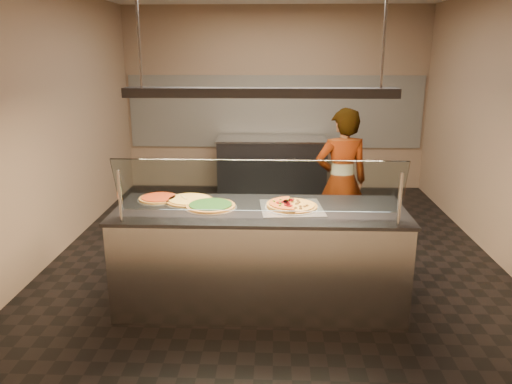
{
  "coord_description": "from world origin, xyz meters",
  "views": [
    {
      "loc": [
        -0.0,
        -5.42,
        2.29
      ],
      "look_at": [
        -0.17,
        -0.96,
        1.02
      ],
      "focal_mm": 35.0,
      "sensor_mm": 36.0,
      "label": 1
    }
  ],
  "objects_px": {
    "pizza_tomato": "(159,198)",
    "worker": "(341,181)",
    "perforated_tray": "(292,207)",
    "half_pizza_pepperoni": "(280,204)",
    "half_pizza_sausage": "(304,205)",
    "pizza_spatula": "(189,198)",
    "prep_table": "(272,166)",
    "pizza_cheese": "(189,200)",
    "sneeze_guard": "(259,187)",
    "heat_lamp_housing": "(260,93)",
    "pizza_spinach": "(211,206)",
    "serving_counter": "(260,257)"
  },
  "relations": [
    {
      "from": "worker",
      "to": "prep_table",
      "type": "bearing_deg",
      "value": -81.54
    },
    {
      "from": "pizza_spatula",
      "to": "pizza_tomato",
      "type": "bearing_deg",
      "value": 170.85
    },
    {
      "from": "prep_table",
      "to": "heat_lamp_housing",
      "type": "bearing_deg",
      "value": -91.31
    },
    {
      "from": "half_pizza_pepperoni",
      "to": "pizza_spatula",
      "type": "xyz_separation_m",
      "value": [
        -0.84,
        0.17,
        -0.01
      ]
    },
    {
      "from": "perforated_tray",
      "to": "worker",
      "type": "distance_m",
      "value": 1.44
    },
    {
      "from": "worker",
      "to": "serving_counter",
      "type": "bearing_deg",
      "value": 45.81
    },
    {
      "from": "half_pizza_pepperoni",
      "to": "half_pizza_sausage",
      "type": "relative_size",
      "value": 1.0
    },
    {
      "from": "pizza_cheese",
      "to": "pizza_tomato",
      "type": "distance_m",
      "value": 0.31
    },
    {
      "from": "prep_table",
      "to": "worker",
      "type": "distance_m",
      "value": 2.57
    },
    {
      "from": "sneeze_guard",
      "to": "pizza_tomato",
      "type": "xyz_separation_m",
      "value": [
        -0.97,
        0.59,
        -0.28
      ]
    },
    {
      "from": "perforated_tray",
      "to": "pizza_tomato",
      "type": "bearing_deg",
      "value": 169.99
    },
    {
      "from": "serving_counter",
      "to": "heat_lamp_housing",
      "type": "height_order",
      "value": "heat_lamp_housing"
    },
    {
      "from": "half_pizza_sausage",
      "to": "pizza_cheese",
      "type": "relative_size",
      "value": 1.0
    },
    {
      "from": "perforated_tray",
      "to": "worker",
      "type": "height_order",
      "value": "worker"
    },
    {
      "from": "perforated_tray",
      "to": "pizza_tomato",
      "type": "xyz_separation_m",
      "value": [
        -1.25,
        0.22,
        0.01
      ]
    },
    {
      "from": "half_pizza_pepperoni",
      "to": "pizza_tomato",
      "type": "relative_size",
      "value": 1.18
    },
    {
      "from": "prep_table",
      "to": "worker",
      "type": "height_order",
      "value": "worker"
    },
    {
      "from": "pizza_cheese",
      "to": "pizza_tomato",
      "type": "bearing_deg",
      "value": 169.85
    },
    {
      "from": "heat_lamp_housing",
      "to": "pizza_tomato",
      "type": "bearing_deg",
      "value": 165.74
    },
    {
      "from": "pizza_spatula",
      "to": "heat_lamp_housing",
      "type": "relative_size",
      "value": 0.11
    },
    {
      "from": "perforated_tray",
      "to": "pizza_spinach",
      "type": "bearing_deg",
      "value": -179.43
    },
    {
      "from": "pizza_tomato",
      "to": "pizza_spatula",
      "type": "distance_m",
      "value": 0.31
    },
    {
      "from": "half_pizza_sausage",
      "to": "pizza_tomato",
      "type": "bearing_deg",
      "value": 170.71
    },
    {
      "from": "half_pizza_pepperoni",
      "to": "worker",
      "type": "height_order",
      "value": "worker"
    },
    {
      "from": "pizza_cheese",
      "to": "prep_table",
      "type": "bearing_deg",
      "value": 77.99
    },
    {
      "from": "serving_counter",
      "to": "pizza_cheese",
      "type": "bearing_deg",
      "value": 163.93
    },
    {
      "from": "pizza_spinach",
      "to": "worker",
      "type": "height_order",
      "value": "worker"
    },
    {
      "from": "serving_counter",
      "to": "prep_table",
      "type": "xyz_separation_m",
      "value": [
        0.09,
        3.73,
        0.0
      ]
    },
    {
      "from": "perforated_tray",
      "to": "pizza_tomato",
      "type": "height_order",
      "value": "pizza_tomato"
    },
    {
      "from": "half_pizza_pepperoni",
      "to": "perforated_tray",
      "type": "bearing_deg",
      "value": 0.03
    },
    {
      "from": "pizza_tomato",
      "to": "prep_table",
      "type": "xyz_separation_m",
      "value": [
        1.05,
        3.49,
        -0.48
      ]
    },
    {
      "from": "pizza_spatula",
      "to": "pizza_spinach",
      "type": "bearing_deg",
      "value": -38.9
    },
    {
      "from": "pizza_spinach",
      "to": "pizza_spatula",
      "type": "height_order",
      "value": "pizza_spatula"
    },
    {
      "from": "half_pizza_pepperoni",
      "to": "prep_table",
      "type": "relative_size",
      "value": 0.26
    },
    {
      "from": "sneeze_guard",
      "to": "pizza_tomato",
      "type": "distance_m",
      "value": 1.17
    },
    {
      "from": "serving_counter",
      "to": "sneeze_guard",
      "type": "xyz_separation_m",
      "value": [
        -0.0,
        -0.34,
        0.76
      ]
    },
    {
      "from": "pizza_tomato",
      "to": "prep_table",
      "type": "relative_size",
      "value": 0.22
    },
    {
      "from": "perforated_tray",
      "to": "pizza_cheese",
      "type": "relative_size",
      "value": 1.26
    },
    {
      "from": "pizza_spatula",
      "to": "worker",
      "type": "relative_size",
      "value": 0.15
    },
    {
      "from": "pizza_cheese",
      "to": "heat_lamp_housing",
      "type": "relative_size",
      "value": 0.2
    },
    {
      "from": "sneeze_guard",
      "to": "half_pizza_pepperoni",
      "type": "relative_size",
      "value": 5.02
    },
    {
      "from": "pizza_tomato",
      "to": "worker",
      "type": "xyz_separation_m",
      "value": [
        1.86,
        1.08,
        -0.1
      ]
    },
    {
      "from": "half_pizza_pepperoni",
      "to": "pizza_cheese",
      "type": "distance_m",
      "value": 0.86
    },
    {
      "from": "perforated_tray",
      "to": "pizza_cheese",
      "type": "distance_m",
      "value": 0.97
    },
    {
      "from": "half_pizza_sausage",
      "to": "pizza_spatula",
      "type": "xyz_separation_m",
      "value": [
        -1.06,
        0.17,
        0.0
      ]
    },
    {
      "from": "half_pizza_sausage",
      "to": "prep_table",
      "type": "bearing_deg",
      "value": 94.69
    },
    {
      "from": "heat_lamp_housing",
      "to": "half_pizza_pepperoni",
      "type": "bearing_deg",
      "value": 8.11
    },
    {
      "from": "pizza_cheese",
      "to": "prep_table",
      "type": "xyz_separation_m",
      "value": [
        0.75,
        3.54,
        -0.48
      ]
    },
    {
      "from": "worker",
      "to": "half_pizza_sausage",
      "type": "bearing_deg",
      "value": 58.61
    },
    {
      "from": "pizza_spinach",
      "to": "prep_table",
      "type": "height_order",
      "value": "pizza_spinach"
    }
  ]
}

